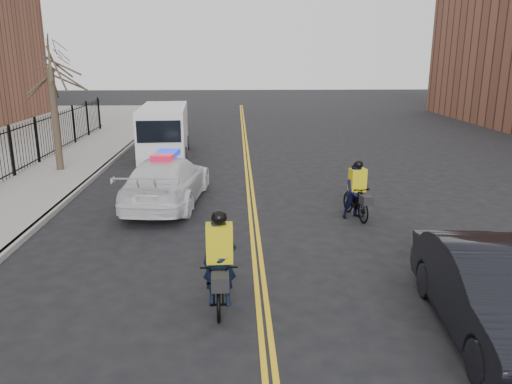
{
  "coord_description": "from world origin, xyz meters",
  "views": [
    {
      "loc": [
        -0.46,
        -9.98,
        4.61
      ],
      "look_at": [
        0.01,
        2.05,
        1.3
      ],
      "focal_mm": 35.0,
      "sensor_mm": 36.0,
      "label": 1
    }
  ],
  "objects_px": {
    "dark_sedan": "(495,295)",
    "cyclist_far": "(357,195)",
    "police_cruiser": "(167,180)",
    "cyclist_near": "(220,273)",
    "cargo_van": "(164,133)"
  },
  "relations": [
    {
      "from": "cyclist_near",
      "to": "cyclist_far",
      "type": "distance_m",
      "value": 6.38
    },
    {
      "from": "cyclist_near",
      "to": "cyclist_far",
      "type": "xyz_separation_m",
      "value": [
        3.81,
        5.12,
        0.02
      ]
    },
    {
      "from": "dark_sedan",
      "to": "cyclist_near",
      "type": "bearing_deg",
      "value": 169.18
    },
    {
      "from": "dark_sedan",
      "to": "cyclist_far",
      "type": "height_order",
      "value": "cyclist_far"
    },
    {
      "from": "police_cruiser",
      "to": "dark_sedan",
      "type": "height_order",
      "value": "police_cruiser"
    },
    {
      "from": "police_cruiser",
      "to": "cargo_van",
      "type": "distance_m",
      "value": 7.85
    },
    {
      "from": "police_cruiser",
      "to": "dark_sedan",
      "type": "xyz_separation_m",
      "value": [
        6.5,
        -8.09,
        -0.0
      ]
    },
    {
      "from": "cyclist_far",
      "to": "police_cruiser",
      "type": "bearing_deg",
      "value": 152.07
    },
    {
      "from": "cyclist_far",
      "to": "cyclist_near",
      "type": "bearing_deg",
      "value": -138.07
    },
    {
      "from": "cargo_van",
      "to": "cyclist_far",
      "type": "xyz_separation_m",
      "value": [
        6.85,
        -9.44,
        -0.45
      ]
    },
    {
      "from": "cargo_van",
      "to": "cyclist_near",
      "type": "bearing_deg",
      "value": -81.89
    },
    {
      "from": "dark_sedan",
      "to": "cargo_van",
      "type": "relative_size",
      "value": 0.81
    },
    {
      "from": "dark_sedan",
      "to": "cyclist_far",
      "type": "xyz_separation_m",
      "value": [
        -0.81,
        6.4,
        -0.08
      ]
    },
    {
      "from": "police_cruiser",
      "to": "cargo_van",
      "type": "bearing_deg",
      "value": -76.16
    },
    {
      "from": "police_cruiser",
      "to": "cyclist_near",
      "type": "xyz_separation_m",
      "value": [
        1.89,
        -6.81,
        -0.11
      ]
    }
  ]
}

